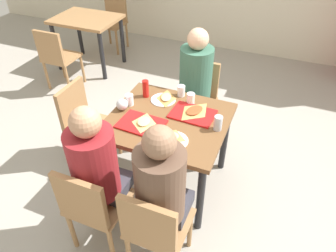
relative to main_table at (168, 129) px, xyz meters
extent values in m
cube|color=#9E998E|center=(0.00, 0.00, -0.65)|extent=(10.00, 10.00, 0.02)
cube|color=brown|center=(0.00, 0.00, 0.09)|extent=(0.96, 0.87, 0.04)
cylinder|color=black|center=(-0.42, -0.38, -0.29)|extent=(0.06, 0.06, 0.70)
cylinder|color=black|center=(0.42, -0.38, -0.29)|extent=(0.06, 0.06, 0.70)
cylinder|color=black|center=(-0.42, 0.38, -0.29)|extent=(0.06, 0.06, 0.70)
cylinder|color=black|center=(0.42, 0.38, -0.29)|extent=(0.06, 0.06, 0.70)
cube|color=#9E7247|center=(-0.24, -0.74, -0.21)|extent=(0.40, 0.40, 0.03)
cube|color=#9E7247|center=(-0.24, -0.92, 0.00)|extent=(0.38, 0.04, 0.40)
cylinder|color=#9E7247|center=(-0.41, -0.57, -0.43)|extent=(0.04, 0.04, 0.41)
cylinder|color=#9E7247|center=(-0.07, -0.57, -0.43)|extent=(0.04, 0.04, 0.41)
cylinder|color=#9E7247|center=(-0.41, -0.91, -0.43)|extent=(0.04, 0.04, 0.41)
cylinder|color=#9E7247|center=(-0.07, -0.91, -0.43)|extent=(0.04, 0.04, 0.41)
cube|color=#9E7247|center=(0.24, -0.74, -0.21)|extent=(0.40, 0.40, 0.03)
cube|color=#9E7247|center=(0.24, -0.92, 0.00)|extent=(0.38, 0.04, 0.40)
cylinder|color=#9E7247|center=(0.07, -0.57, -0.43)|extent=(0.04, 0.04, 0.41)
cylinder|color=#9E7247|center=(0.41, -0.57, -0.43)|extent=(0.04, 0.04, 0.41)
cube|color=#9E7247|center=(0.00, 0.74, -0.21)|extent=(0.40, 0.40, 0.03)
cube|color=#9E7247|center=(0.00, 0.92, 0.00)|extent=(0.38, 0.04, 0.40)
cylinder|color=#9E7247|center=(0.17, 0.57, -0.43)|extent=(0.04, 0.04, 0.41)
cylinder|color=#9E7247|center=(-0.17, 0.57, -0.43)|extent=(0.04, 0.04, 0.41)
cylinder|color=#9E7247|center=(0.17, 0.91, -0.43)|extent=(0.04, 0.04, 0.41)
cylinder|color=#9E7247|center=(-0.17, 0.91, -0.43)|extent=(0.04, 0.04, 0.41)
cube|color=#9E7247|center=(-0.78, 0.00, -0.21)|extent=(0.40, 0.40, 0.03)
cube|color=#9E7247|center=(-0.96, 0.00, 0.00)|extent=(0.04, 0.38, 0.40)
cylinder|color=#9E7247|center=(-0.61, 0.17, -0.43)|extent=(0.04, 0.04, 0.41)
cylinder|color=#9E7247|center=(-0.61, -0.17, -0.43)|extent=(0.04, 0.04, 0.41)
cylinder|color=#9E7247|center=(-0.95, 0.17, -0.43)|extent=(0.04, 0.04, 0.41)
cylinder|color=#9E7247|center=(-0.95, -0.17, -0.43)|extent=(0.04, 0.04, 0.41)
cylinder|color=#383842|center=(-0.32, -0.51, -0.42)|extent=(0.10, 0.10, 0.44)
cylinder|color=#383842|center=(-0.16, -0.51, -0.42)|extent=(0.10, 0.10, 0.44)
cube|color=#383842|center=(-0.24, -0.61, -0.15)|extent=(0.32, 0.28, 0.10)
cylinder|color=maroon|center=(-0.24, -0.72, 0.16)|extent=(0.32, 0.32, 0.52)
sphere|color=tan|center=(-0.24, -0.72, 0.51)|extent=(0.20, 0.20, 0.20)
cylinder|color=#383842|center=(0.16, -0.51, -0.42)|extent=(0.10, 0.10, 0.44)
cylinder|color=#383842|center=(0.32, -0.51, -0.42)|extent=(0.10, 0.10, 0.44)
cube|color=#383842|center=(0.24, -0.61, -0.15)|extent=(0.32, 0.28, 0.10)
cylinder|color=brown|center=(0.24, -0.72, 0.16)|extent=(0.32, 0.32, 0.52)
sphere|color=#8C664C|center=(0.24, -0.72, 0.51)|extent=(0.20, 0.20, 0.20)
cylinder|color=#383842|center=(0.08, 0.51, -0.42)|extent=(0.10, 0.10, 0.44)
cylinder|color=#383842|center=(-0.08, 0.51, -0.42)|extent=(0.10, 0.10, 0.44)
cube|color=#383842|center=(0.00, 0.61, -0.15)|extent=(0.32, 0.28, 0.10)
cylinder|color=#386651|center=(0.00, 0.72, 0.16)|extent=(0.32, 0.32, 0.52)
sphere|color=#DBAD89|center=(0.00, 0.72, 0.51)|extent=(0.20, 0.20, 0.20)
cube|color=red|center=(-0.17, -0.15, 0.11)|extent=(0.37, 0.28, 0.02)
cube|color=red|center=(0.17, 0.13, 0.11)|extent=(0.37, 0.28, 0.02)
cylinder|color=white|center=(-0.14, 0.24, 0.11)|extent=(0.22, 0.22, 0.01)
cylinder|color=white|center=(0.14, -0.24, 0.11)|extent=(0.22, 0.22, 0.01)
pyramid|color=#DBAD60|center=(-0.15, -0.14, 0.13)|extent=(0.18, 0.22, 0.01)
ellipsoid|color=#D8C67F|center=(-0.15, -0.14, 0.14)|extent=(0.13, 0.15, 0.01)
pyramid|color=tan|center=(0.17, 0.16, 0.13)|extent=(0.23, 0.28, 0.01)
ellipsoid|color=#B74723|center=(0.17, 0.16, 0.14)|extent=(0.16, 0.19, 0.01)
pyramid|color=#C68C47|center=(-0.13, 0.27, 0.12)|extent=(0.19, 0.23, 0.01)
ellipsoid|color=#D8C67F|center=(-0.13, 0.27, 0.13)|extent=(0.13, 0.16, 0.01)
pyramid|color=#C68C47|center=(0.12, -0.21, 0.12)|extent=(0.16, 0.14, 0.01)
ellipsoid|color=#D8C67F|center=(0.12, -0.21, 0.13)|extent=(0.11, 0.09, 0.01)
cylinder|color=white|center=(-0.02, 0.37, 0.16)|extent=(0.07, 0.07, 0.10)
cylinder|color=white|center=(0.02, -0.37, 0.16)|extent=(0.07, 0.07, 0.10)
cylinder|color=white|center=(-0.39, 0.07, 0.16)|extent=(0.07, 0.07, 0.10)
cylinder|color=white|center=(0.10, 0.28, 0.16)|extent=(0.07, 0.07, 0.10)
cylinder|color=#B7BCC6|center=(0.41, 0.02, 0.17)|extent=(0.07, 0.07, 0.12)
cylinder|color=red|center=(-0.31, 0.24, 0.19)|extent=(0.06, 0.06, 0.16)
sphere|color=silver|center=(-0.41, -0.02, 0.16)|extent=(0.10, 0.10, 0.10)
cube|color=#9E7247|center=(-1.98, 1.76, 0.09)|extent=(0.90, 0.70, 0.04)
cylinder|color=black|center=(-2.37, 1.47, -0.29)|extent=(0.06, 0.06, 0.70)
cylinder|color=black|center=(-1.59, 1.47, -0.29)|extent=(0.06, 0.06, 0.70)
cylinder|color=black|center=(-2.37, 2.05, -0.29)|extent=(0.06, 0.06, 0.70)
cylinder|color=black|center=(-1.59, 2.05, -0.29)|extent=(0.06, 0.06, 0.70)
cube|color=#9E7247|center=(-1.98, 1.11, -0.21)|extent=(0.40, 0.40, 0.03)
cube|color=#9E7247|center=(-1.98, 0.93, 0.00)|extent=(0.38, 0.04, 0.40)
cylinder|color=#9E7247|center=(-2.15, 1.28, -0.43)|extent=(0.04, 0.04, 0.41)
cylinder|color=#9E7247|center=(-1.81, 1.28, -0.43)|extent=(0.04, 0.04, 0.41)
cylinder|color=#9E7247|center=(-2.15, 0.94, -0.43)|extent=(0.04, 0.04, 0.41)
cylinder|color=#9E7247|center=(-1.81, 0.94, -0.43)|extent=(0.04, 0.04, 0.41)
cube|color=#9E7247|center=(-1.98, 2.41, -0.21)|extent=(0.40, 0.40, 0.03)
cube|color=#9E7247|center=(-1.98, 2.59, 0.00)|extent=(0.38, 0.04, 0.40)
cylinder|color=#9E7247|center=(-1.81, 2.24, -0.43)|extent=(0.04, 0.04, 0.41)
cylinder|color=#9E7247|center=(-2.15, 2.24, -0.43)|extent=(0.04, 0.04, 0.41)
cylinder|color=#9E7247|center=(-1.81, 2.58, -0.43)|extent=(0.04, 0.04, 0.41)
cylinder|color=#9E7247|center=(-2.15, 2.58, -0.43)|extent=(0.04, 0.04, 0.41)
camera|label=1|loc=(0.78, -1.91, 1.65)|focal=33.68mm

